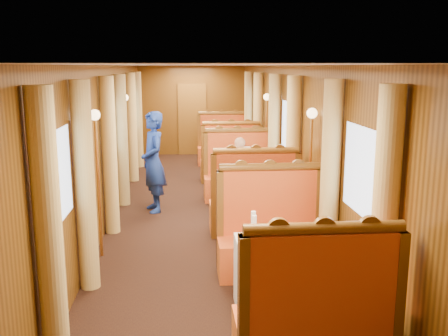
{
  "coord_description": "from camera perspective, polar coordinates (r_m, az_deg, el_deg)",
  "views": [
    {
      "loc": [
        -0.31,
        -8.17,
        2.49
      ],
      "look_at": [
        0.29,
        -1.18,
        1.05
      ],
      "focal_mm": 40.0,
      "sensor_mm": 36.0,
      "label": 1
    }
  ],
  "objects": [
    {
      "name": "curtain_left_near_a",
      "position": [
        4.24,
        -19.41,
        -7.13
      ],
      "size": [
        0.22,
        0.22,
        2.35
      ],
      "primitive_type": "cylinder",
      "color": "tan",
      "rests_on": "floor"
    },
    {
      "name": "wall_right",
      "position": [
        8.46,
        7.52,
        3.07
      ],
      "size": [
        0.01,
        12.0,
        2.5
      ],
      "primitive_type": null,
      "rotation": [
        1.57,
        0.0,
        -1.57
      ],
      "color": "brown",
      "rests_on": "floor"
    },
    {
      "name": "window_right_far",
      "position": [
        11.85,
        3.85,
        6.54
      ],
      "size": [
        0.01,
        1.2,
        0.9
      ],
      "primitive_type": null,
      "rotation": [
        1.57,
        0.0,
        -1.57
      ],
      "color": "#97ADCD",
      "rests_on": "wall_right"
    },
    {
      "name": "window_left_far",
      "position": [
        11.77,
        -10.68,
        6.33
      ],
      "size": [
        0.01,
        1.2,
        0.9
      ],
      "primitive_type": null,
      "rotation": [
        1.57,
        0.0,
        1.57
      ],
      "color": "#97ADCD",
      "rests_on": "wall_left"
    },
    {
      "name": "table_far",
      "position": [
        11.91,
        0.28,
        1.37
      ],
      "size": [
        1.05,
        0.72,
        0.75
      ],
      "primitive_type": "cube",
      "color": "white",
      "rests_on": "floor"
    },
    {
      "name": "rose_vase_far",
      "position": [
        11.81,
        0.21,
        4.0
      ],
      "size": [
        0.06,
        0.06,
        0.36
      ],
      "rotation": [
        0.0,
        0.0,
        0.42
      ],
      "color": "silver",
      "rests_on": "table_far"
    },
    {
      "name": "curtain_left_far_a",
      "position": [
        11.02,
        -10.47,
        4.56
      ],
      "size": [
        0.22,
        0.22,
        2.35
      ],
      "primitive_type": "cylinder",
      "color": "tan",
      "rests_on": "floor"
    },
    {
      "name": "banquette_near_aft",
      "position": [
        6.14,
        5.38,
        -8.12
      ],
      "size": [
        1.3,
        0.55,
        1.34
      ],
      "color": "#B82A14",
      "rests_on": "floor"
    },
    {
      "name": "cup_outboard",
      "position": [
        5.22,
        3.36,
        -6.64
      ],
      "size": [
        0.08,
        0.08,
        0.26
      ],
      "rotation": [
        0.0,
        0.0,
        0.11
      ],
      "color": "white",
      "rests_on": "table_near"
    },
    {
      "name": "sconce_right_aft",
      "position": [
        10.12,
        4.87,
        5.29
      ],
      "size": [
        0.14,
        0.14,
        1.95
      ],
      "color": "#BF8C3F",
      "rests_on": "floor"
    },
    {
      "name": "window_left_near",
      "position": [
        4.92,
        -18.59,
        -1.2
      ],
      "size": [
        0.01,
        1.2,
        0.9
      ],
      "primitive_type": null,
      "rotation": [
        1.57,
        0.0,
        1.57
      ],
      "color": "#97ADCD",
      "rests_on": "wall_left"
    },
    {
      "name": "cup_inboard",
      "position": [
        5.09,
        3.45,
        -7.13
      ],
      "size": [
        0.08,
        0.08,
        0.26
      ],
      "rotation": [
        0.0,
        0.0,
        -0.16
      ],
      "color": "white",
      "rests_on": "table_near"
    },
    {
      "name": "table_mid",
      "position": [
        8.5,
        2.41,
        -2.81
      ],
      "size": [
        1.05,
        0.72,
        0.75
      ],
      "primitive_type": "cube",
      "color": "white",
      "rests_on": "floor"
    },
    {
      "name": "tea_tray",
      "position": [
        5.05,
        6.88,
        -8.55
      ],
      "size": [
        0.36,
        0.28,
        0.01
      ],
      "primitive_type": "cube",
      "rotation": [
        0.0,
        0.0,
        0.07
      ],
      "color": "silver",
      "rests_on": "table_near"
    },
    {
      "name": "wall_near",
      "position": [
        2.52,
        2.95,
        -17.91
      ],
      "size": [
        3.0,
        0.01,
        2.5
      ],
      "primitive_type": null,
      "rotation": [
        -1.57,
        0.0,
        0.0
      ],
      "color": "brown",
      "rests_on": "floor"
    },
    {
      "name": "curtain_right_far_a",
      "position": [
        11.1,
        3.9,
        4.77
      ],
      "size": [
        0.22,
        0.22,
        2.35
      ],
      "primitive_type": "cylinder",
      "color": "tan",
      "rests_on": "floor"
    },
    {
      "name": "curtain_left_mid_a",
      "position": [
        7.58,
        -12.95,
        1.32
      ],
      "size": [
        0.22,
        0.22,
        2.35
      ],
      "primitive_type": "cylinder",
      "color": "tan",
      "rests_on": "floor"
    },
    {
      "name": "teapot_right",
      "position": [
        4.93,
        7.62,
        -8.3
      ],
      "size": [
        0.19,
        0.16,
        0.14
      ],
      "primitive_type": null,
      "rotation": [
        0.0,
        0.0,
        -0.19
      ],
      "color": "silver",
      "rests_on": "tea_tray"
    },
    {
      "name": "banquette_near_fwd",
      "position": [
        4.33,
        10.35,
        -17.1
      ],
      "size": [
        1.3,
        0.55,
        1.34
      ],
      "color": "#B82A14",
      "rests_on": "floor"
    },
    {
      "name": "banquette_mid_aft",
      "position": [
        9.47,
        1.64,
        -1.0
      ],
      "size": [
        1.3,
        0.55,
        1.34
      ],
      "color": "#B82A14",
      "rests_on": "floor"
    },
    {
      "name": "rose_vase_mid",
      "position": [
        8.38,
        2.31,
        0.84
      ],
      "size": [
        0.06,
        0.06,
        0.36
      ],
      "rotation": [
        0.0,
        0.0,
        0.39
      ],
      "color": "silver",
      "rests_on": "table_mid"
    },
    {
      "name": "window_right_mid",
      "position": [
        8.43,
        7.45,
        4.42
      ],
      "size": [
        0.01,
        1.2,
        0.9
      ],
      "primitive_type": null,
      "rotation": [
        1.57,
        0.0,
        -1.57
      ],
      "color": "#97ADCD",
      "rests_on": "wall_right"
    },
    {
      "name": "ceiling",
      "position": [
        8.17,
        -2.79,
        11.66
      ],
      "size": [
        3.0,
        12.0,
        0.01
      ],
      "primitive_type": null,
      "rotation": [
        3.14,
        0.0,
        0.0
      ],
      "color": "silver",
      "rests_on": "wall_left"
    },
    {
      "name": "curtain_right_mid_b",
      "position": [
        9.2,
        5.74,
        3.33
      ],
      "size": [
        0.22,
        0.22,
        2.35
      ],
      "primitive_type": "cylinder",
      "color": "tan",
      "rests_on": "floor"
    },
    {
      "name": "passenger",
      "position": [
        9.15,
        1.84,
        0.59
      ],
      "size": [
        0.4,
        0.44,
        0.76
      ],
      "color": "beige",
      "rests_on": "banquette_mid_aft"
    },
    {
      "name": "table_near",
      "position": [
        5.23,
        7.38,
        -12.33
      ],
      "size": [
        1.05,
        0.72,
        0.75
      ],
      "primitive_type": "cube",
      "color": "white",
      "rests_on": "floor"
    },
    {
      "name": "teapot_back",
      "position": [
        5.13,
        6.54,
        -7.51
      ],
      "size": [
        0.19,
        0.16,
        0.13
      ],
      "primitive_type": null,
      "rotation": [
        0.0,
        0.0,
        -0.27
      ],
      "color": "silver",
      "rests_on": "tea_tray"
    },
    {
      "name": "window_right_near",
      "position": [
        5.11,
        15.78,
        -0.58
      ],
      "size": [
        0.01,
        1.2,
        0.9
      ],
      "primitive_type": null,
      "rotation": [
        1.57,
        0.0,
        -1.57
      ],
      "color": "#97ADCD",
      "rests_on": "wall_right"
    },
    {
      "name": "fruit_plate",
      "position": [
        5.03,
        11.24,
        -8.64
      ],
      "size": [
        0.2,
        0.2,
        0.05
      ],
      "rotation": [
        0.0,
        0.0,
        0.22
      ],
      "color": "white",
      "rests_on": "table_near"
    },
    {
      "name": "teapot_left",
      "position": [
        4.96,
        5.92,
        -8.12
      ],
      "size": [
        0.19,
        0.15,
        0.14
      ],
      "primitive_type": null,
      "rotation": [
        0.0,
        0.0,
        0.16
      ],
      "color": "silver",
      "rests_on": "tea_tray"
    },
    {
      "name": "curtain_left_near_b",
      "position": [
        5.71,
        -15.59,
        -2.15
      ],
      "size": [
        0.22,
        0.22,
        2.35
      ],
      "primitive_type": "cylinder",
      "color": "tan",
      "rests_on": "floor"
    },
    {
      "name": "wall_far",
      "position": [
        14.23,
        -3.66,
        6.58
      ],
      "size": [
        3.0,
        0.01,
        2.5
      ],
      "primitive_type": null,
      "rotation": [
        1.57,
        0.0,
        0.0
      ],
      "color": "brown",
      "rests_on": "floor"
    },
    {
      "name": "wall_left",
      "position": [
        8.35,
        -13.06,
        2.76
      ],
      "size": [
        0.01,
        12.0,
        2.5
      ],
      "primitive_type": null,
      "rotation": [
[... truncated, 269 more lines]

